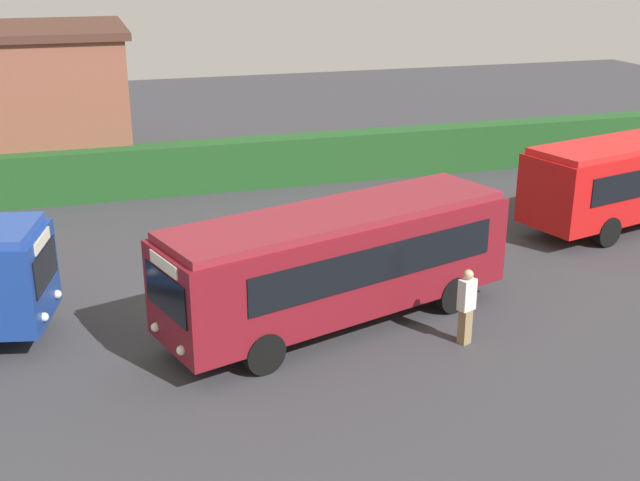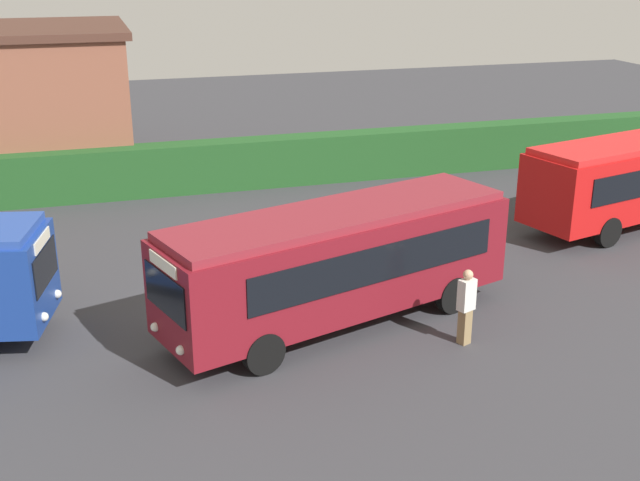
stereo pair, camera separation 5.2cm
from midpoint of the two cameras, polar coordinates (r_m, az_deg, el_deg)
name	(u,v)px [view 2 (the right image)]	position (r m, az deg, el deg)	size (l,w,h in m)	color
ground_plane	(252,301)	(22.05, -4.77, -4.31)	(81.61, 81.61, 0.00)	#38383D
bus_maroon	(338,259)	(20.04, 1.39, -1.32)	(9.60, 5.19, 3.05)	maroon
person_left	(383,244)	(23.80, 4.54, -0.22)	(0.55, 0.48, 1.63)	olive
person_center	(466,304)	(19.61, 10.41, -4.49)	(0.47, 0.39, 1.93)	olive
hedge_row	(193,167)	(32.06, -8.99, 5.16)	(52.81, 1.18, 1.93)	#205021
traffic_cone	(25,245)	(26.80, -20.17, -0.33)	(0.36, 0.36, 0.60)	orange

